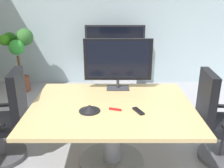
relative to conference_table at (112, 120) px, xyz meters
name	(u,v)px	position (x,y,z in m)	size (l,w,h in m)	color
ground_plane	(124,162)	(0.15, 0.00, -0.56)	(6.79, 6.79, 0.00)	#99999E
wall_back_glass_partition	(119,19)	(0.15, 2.89, 0.83)	(5.45, 0.10, 2.78)	#9EB2B7
conference_table	(112,120)	(0.00, 0.00, 0.00)	(1.76, 1.35, 0.75)	tan
office_chair_left	(6,124)	(-1.24, 0.10, -0.11)	(0.62, 0.60, 1.09)	#4C4C51
office_chair_right	(219,125)	(1.23, 0.07, -0.11)	(0.61, 0.59, 1.09)	#4C4C51
tv_monitor	(118,61)	(0.08, 0.50, 0.54)	(0.84, 0.18, 0.64)	#333338
wall_display_unit	(115,67)	(0.06, 2.54, -0.12)	(1.20, 0.36, 1.31)	#B7BABC
potted_plant	(19,53)	(-1.82, 2.27, 0.24)	(0.64, 0.57, 1.28)	brown
conference_phone	(90,108)	(-0.23, -0.15, 0.21)	(0.22, 0.22, 0.07)	black
remote_control	(139,111)	(0.27, -0.17, 0.19)	(0.05, 0.17, 0.02)	black
whiteboard_marker	(115,109)	(0.03, -0.13, 0.19)	(0.13, 0.02, 0.02)	red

